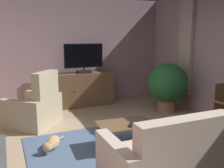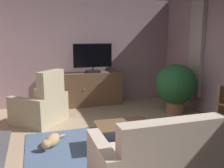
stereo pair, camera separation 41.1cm
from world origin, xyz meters
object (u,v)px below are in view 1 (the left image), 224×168
(tv_remote, at_px, (131,125))
(cat, at_px, (52,143))
(coffee_table, at_px, (125,126))
(tv_cabinet, at_px, (84,90))
(potted_plant_small_fern_corner, at_px, (167,84))
(armchair_facing_sofa, at_px, (35,109))
(sofa_floral, at_px, (169,160))
(television, at_px, (84,58))

(tv_remote, xyz_separation_m, cat, (-1.12, 0.52, -0.32))
(coffee_table, relative_size, cat, 1.47)
(tv_cabinet, distance_m, coffee_table, 2.63)
(potted_plant_small_fern_corner, bearing_deg, tv_remote, -139.52)
(armchair_facing_sofa, distance_m, cat, 1.27)
(tv_remote, bearing_deg, potted_plant_small_fern_corner, -15.06)
(sofa_floral, height_order, armchair_facing_sofa, armchair_facing_sofa)
(tv_cabinet, distance_m, tv_remote, 2.76)
(television, distance_m, tv_remote, 2.83)
(coffee_table, xyz_separation_m, sofa_floral, (0.04, -1.09, -0.05))
(coffee_table, height_order, tv_remote, tv_remote)
(tv_cabinet, xyz_separation_m, sofa_floral, (-0.10, -3.72, -0.09))
(tv_remote, distance_m, sofa_floral, 0.98)
(tv_remote, relative_size, cat, 0.28)
(sofa_floral, distance_m, cat, 1.88)
(tv_cabinet, relative_size, potted_plant_small_fern_corner, 1.30)
(tv_cabinet, height_order, sofa_floral, sofa_floral)
(cat, bearing_deg, coffee_table, -20.08)
(coffee_table, relative_size, sofa_floral, 0.59)
(potted_plant_small_fern_corner, bearing_deg, coffee_table, -142.44)
(television, xyz_separation_m, potted_plant_small_fern_corner, (1.66, -1.20, -0.59))
(coffee_table, height_order, sofa_floral, sofa_floral)
(tv_cabinet, relative_size, cat, 2.46)
(tv_cabinet, height_order, tv_remote, tv_cabinet)
(coffee_table, height_order, potted_plant_small_fern_corner, potted_plant_small_fern_corner)
(television, xyz_separation_m, coffee_table, (-0.13, -2.58, -0.88))
(sofa_floral, bearing_deg, armchair_facing_sofa, 114.00)
(television, distance_m, sofa_floral, 3.79)
(tv_cabinet, relative_size, armchair_facing_sofa, 1.21)
(armchair_facing_sofa, xyz_separation_m, potted_plant_small_fern_corner, (2.98, -0.27, 0.31))
(tv_cabinet, bearing_deg, sofa_floral, -91.52)
(armchair_facing_sofa, bearing_deg, television, 35.20)
(television, bearing_deg, tv_remote, -92.20)
(sofa_floral, bearing_deg, television, 88.46)
(television, xyz_separation_m, armchair_facing_sofa, (-1.32, -0.93, -0.91))
(tv_cabinet, bearing_deg, armchair_facing_sofa, -143.28)
(tv_cabinet, distance_m, sofa_floral, 3.73)
(armchair_facing_sofa, bearing_deg, sofa_floral, -66.00)
(tv_cabinet, xyz_separation_m, potted_plant_small_fern_corner, (1.66, -1.25, 0.24))
(coffee_table, distance_m, armchair_facing_sofa, 2.03)
(coffee_table, bearing_deg, potted_plant_small_fern_corner, 37.56)
(tv_cabinet, bearing_deg, cat, -118.76)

